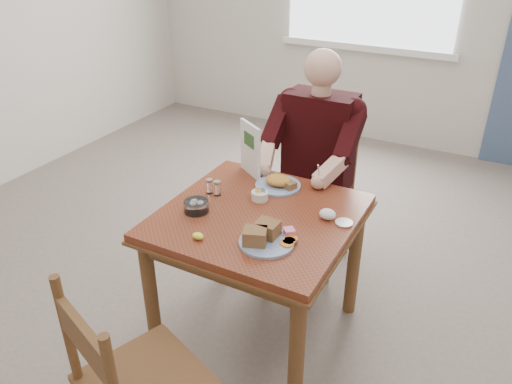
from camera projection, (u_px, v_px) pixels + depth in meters
The scene contains 13 objects.
floor at pixel (258, 329), 2.76m from camera, with size 6.00×6.00×0.00m, color #675C53.
lemon_wedge at pixel (198, 236), 2.20m from camera, with size 0.06×0.04×0.03m, color #FFF435.
napkin at pixel (328, 214), 2.35m from camera, with size 0.08×0.07×0.05m, color white.
metal_dish at pixel (344, 223), 2.32m from camera, with size 0.08×0.08×0.01m, color silver.
table at pixel (258, 233), 2.46m from camera, with size 0.92×0.92×0.75m.
chair_far at pixel (317, 193), 3.15m from camera, with size 0.42×0.42×0.95m.
diner at pixel (314, 150), 2.92m from camera, with size 0.53×0.56×1.39m.
near_plate at pixel (265, 236), 2.17m from camera, with size 0.29×0.29×0.08m.
far_plate at pixel (279, 183), 2.63m from camera, with size 0.31×0.31×0.07m.
caddy at pixel (260, 195), 2.51m from camera, with size 0.09×0.09×0.06m.
shakers at pixel (213, 187), 2.55m from camera, with size 0.08×0.04×0.08m.
creamer at pixel (196, 206), 2.41m from camera, with size 0.15×0.15×0.06m.
menu at pixel (250, 149), 2.71m from camera, with size 0.18×0.12×0.30m.
Camera 1 is at (0.96, -1.83, 1.99)m, focal length 35.00 mm.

